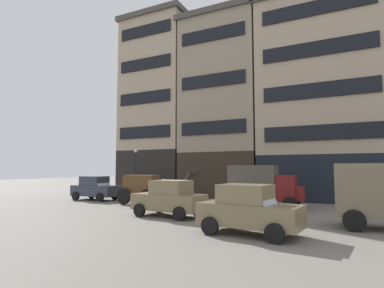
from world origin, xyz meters
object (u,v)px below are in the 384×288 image
(pedestrian_officer, at_px, (164,187))
(streetlamp_curbside, at_px, (135,166))
(fire_hydrant_curbside, at_px, (160,193))
(draft_horse, at_px, (180,187))
(sedan_light, at_px, (95,188))
(cargo_wagon, at_px, (142,187))
(sedan_parked_curb, at_px, (249,210))
(delivery_truck_near, at_px, (263,185))
(sedan_dark, at_px, (169,198))

(pedestrian_officer, xyz_separation_m, streetlamp_curbside, (-3.59, 1.18, 1.69))
(pedestrian_officer, relative_size, fire_hydrant_curbside, 2.16)
(draft_horse, bearing_deg, sedan_light, 174.73)
(streetlamp_curbside, bearing_deg, fire_hydrant_curbside, -8.02)
(draft_horse, bearing_deg, cargo_wagon, -179.93)
(fire_hydrant_curbside, bearing_deg, cargo_wagon, -76.09)
(pedestrian_officer, bearing_deg, fire_hydrant_curbside, 136.04)
(sedan_parked_curb, bearing_deg, fire_hydrant_curbside, 135.28)
(pedestrian_officer, distance_m, fire_hydrant_curbside, 1.27)
(draft_horse, distance_m, delivery_truck_near, 5.23)
(sedan_dark, xyz_separation_m, sedan_light, (-9.36, 4.59, 0.00))
(cargo_wagon, relative_size, pedestrian_officer, 1.67)
(fire_hydrant_curbside, bearing_deg, delivery_truck_near, -15.00)
(sedan_dark, height_order, pedestrian_officer, sedan_dark)
(streetlamp_curbside, bearing_deg, sedan_dark, -44.70)
(pedestrian_officer, relative_size, streetlamp_curbside, 0.44)
(delivery_truck_near, height_order, pedestrian_officer, delivery_truck_near)
(cargo_wagon, xyz_separation_m, sedan_light, (-4.89, 0.73, -0.23))
(fire_hydrant_curbside, bearing_deg, sedan_parked_curb, -44.72)
(sedan_light, xyz_separation_m, sedan_parked_curb, (14.19, -7.04, 0.00))
(pedestrian_officer, bearing_deg, draft_horse, -44.68)
(sedan_dark, height_order, fire_hydrant_curbside, sedan_dark)
(sedan_dark, xyz_separation_m, streetlamp_curbside, (-8.18, 8.10, 1.76))
(sedan_light, distance_m, pedestrian_officer, 5.30)
(sedan_light, bearing_deg, sedan_dark, -26.15)
(cargo_wagon, distance_m, sedan_light, 4.95)
(cargo_wagon, xyz_separation_m, delivery_truck_near, (7.97, 1.45, 0.28))
(sedan_light, bearing_deg, cargo_wagon, -8.44)
(streetlamp_curbside, bearing_deg, delivery_truck_near, -13.38)
(fire_hydrant_curbside, bearing_deg, sedan_light, -141.69)
(sedan_light, distance_m, streetlamp_curbside, 4.09)
(sedan_light, relative_size, pedestrian_officer, 2.07)
(cargo_wagon, bearing_deg, sedan_parked_curb, -34.17)
(cargo_wagon, bearing_deg, sedan_dark, -40.89)
(sedan_parked_curb, distance_m, streetlamp_curbside, 16.84)
(cargo_wagon, distance_m, pedestrian_officer, 3.05)
(sedan_dark, height_order, sedan_light, same)
(cargo_wagon, bearing_deg, fire_hydrant_curbside, 103.91)
(delivery_truck_near, distance_m, pedestrian_officer, 8.27)
(draft_horse, xyz_separation_m, sedan_light, (-7.84, 0.72, -0.36))
(pedestrian_officer, bearing_deg, cargo_wagon, -87.62)
(delivery_truck_near, bearing_deg, draft_horse, -163.95)
(pedestrian_officer, xyz_separation_m, fire_hydrant_curbside, (-0.82, 0.80, -0.55))
(sedan_light, xyz_separation_m, streetlamp_curbside, (1.17, 3.50, 1.76))
(draft_horse, relative_size, pedestrian_officer, 1.31)
(pedestrian_officer, bearing_deg, sedan_dark, -56.40)
(sedan_light, relative_size, fire_hydrant_curbside, 4.48)
(delivery_truck_near, relative_size, sedan_parked_curb, 1.15)
(sedan_parked_curb, bearing_deg, sedan_dark, 153.18)
(draft_horse, xyz_separation_m, sedan_parked_curb, (6.35, -6.32, -0.36))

